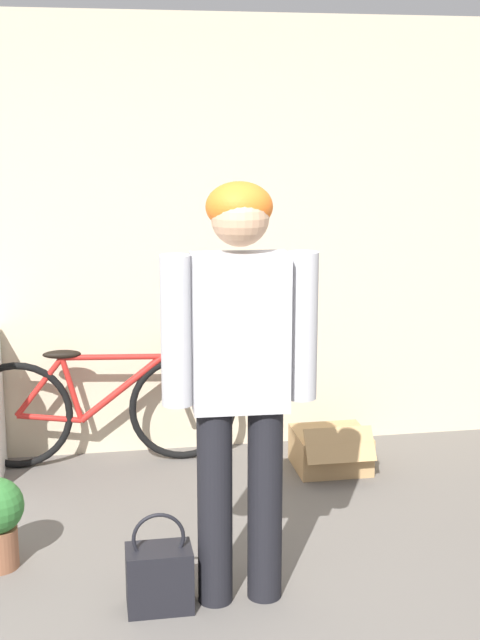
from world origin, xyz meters
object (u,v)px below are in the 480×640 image
object	(u,v)px
handbag	(159,576)
cardboard_box	(331,450)
person	(240,361)
bicycle	(101,407)

from	to	relation	value
handbag	cardboard_box	xyz separation A→B (m)	(1.12, 1.37, -0.03)
person	bicycle	xyz separation A→B (m)	(-0.55, 1.65, -0.70)
person	cardboard_box	bearing A→B (deg)	62.47
person	bicycle	size ratio (longest dim) A/B	1.10
bicycle	cardboard_box	world-z (taller)	bicycle
bicycle	handbag	distance (m)	1.70
person	bicycle	bearing A→B (deg)	110.58
person	cardboard_box	size ratio (longest dim) A/B	3.91
bicycle	handbag	bearing A→B (deg)	-82.06
cardboard_box	person	bearing A→B (deg)	-119.78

